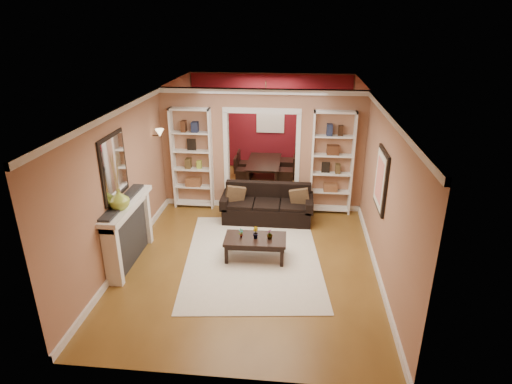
# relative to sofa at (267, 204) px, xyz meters

# --- Properties ---
(floor) EXTENTS (8.00, 8.00, 0.00)m
(floor) POSITION_rel_sofa_xyz_m (-0.19, -0.45, -0.38)
(floor) COLOR brown
(floor) RESTS_ON ground
(ceiling) EXTENTS (8.00, 8.00, 0.00)m
(ceiling) POSITION_rel_sofa_xyz_m (-0.19, -0.45, 2.32)
(ceiling) COLOR white
(ceiling) RESTS_ON ground
(wall_back) EXTENTS (8.00, 0.00, 8.00)m
(wall_back) POSITION_rel_sofa_xyz_m (-0.19, 3.55, 0.97)
(wall_back) COLOR #A57357
(wall_back) RESTS_ON ground
(wall_front) EXTENTS (8.00, 0.00, 8.00)m
(wall_front) POSITION_rel_sofa_xyz_m (-0.19, -4.45, 0.97)
(wall_front) COLOR #A57357
(wall_front) RESTS_ON ground
(wall_left) EXTENTS (0.00, 8.00, 8.00)m
(wall_left) POSITION_rel_sofa_xyz_m (-2.44, -0.45, 0.97)
(wall_left) COLOR #A57357
(wall_left) RESTS_ON ground
(wall_right) EXTENTS (0.00, 8.00, 8.00)m
(wall_right) POSITION_rel_sofa_xyz_m (2.06, -0.45, 0.97)
(wall_right) COLOR #A57357
(wall_right) RESTS_ON ground
(partition_wall) EXTENTS (4.50, 0.15, 2.70)m
(partition_wall) POSITION_rel_sofa_xyz_m (-0.19, 0.75, 0.97)
(partition_wall) COLOR #A57357
(partition_wall) RESTS_ON floor
(red_back_panel) EXTENTS (4.44, 0.04, 2.64)m
(red_back_panel) POSITION_rel_sofa_xyz_m (-0.19, 3.52, 0.94)
(red_back_panel) COLOR maroon
(red_back_panel) RESTS_ON floor
(dining_window) EXTENTS (0.78, 0.03, 0.98)m
(dining_window) POSITION_rel_sofa_xyz_m (-0.19, 3.48, 1.17)
(dining_window) COLOR #8CA5CC
(dining_window) RESTS_ON wall_back
(area_rug) EXTENTS (2.76, 3.61, 0.01)m
(area_rug) POSITION_rel_sofa_xyz_m (-0.14, -1.60, -0.38)
(area_rug) COLOR beige
(area_rug) RESTS_ON floor
(sofa) EXTENTS (1.95, 0.84, 0.76)m
(sofa) POSITION_rel_sofa_xyz_m (0.00, 0.00, 0.00)
(sofa) COLOR black
(sofa) RESTS_ON floor
(pillow_left) EXTENTS (0.42, 0.25, 0.41)m
(pillow_left) POSITION_rel_sofa_xyz_m (-0.69, -0.02, 0.19)
(pillow_left) COLOR brown
(pillow_left) RESTS_ON sofa
(pillow_right) EXTENTS (0.41, 0.14, 0.40)m
(pillow_right) POSITION_rel_sofa_xyz_m (0.69, -0.02, 0.19)
(pillow_right) COLOR brown
(pillow_right) RESTS_ON sofa
(coffee_table) EXTENTS (1.12, 0.63, 0.42)m
(coffee_table) POSITION_rel_sofa_xyz_m (-0.09, -1.62, -0.17)
(coffee_table) COLOR black
(coffee_table) RESTS_ON floor
(plant_left) EXTENTS (0.11, 0.11, 0.17)m
(plant_left) POSITION_rel_sofa_xyz_m (-0.35, -1.62, 0.13)
(plant_left) COLOR #336626
(plant_left) RESTS_ON coffee_table
(plant_center) EXTENTS (0.14, 0.15, 0.21)m
(plant_center) POSITION_rel_sofa_xyz_m (-0.09, -1.62, 0.15)
(plant_center) COLOR #336626
(plant_center) RESTS_ON coffee_table
(plant_right) EXTENTS (0.12, 0.12, 0.19)m
(plant_right) POSITION_rel_sofa_xyz_m (0.17, -1.62, 0.13)
(plant_right) COLOR #336626
(plant_right) RESTS_ON coffee_table
(bookshelf_left) EXTENTS (0.90, 0.30, 2.30)m
(bookshelf_left) POSITION_rel_sofa_xyz_m (-1.74, 0.58, 0.77)
(bookshelf_left) COLOR white
(bookshelf_left) RESTS_ON floor
(bookshelf_right) EXTENTS (0.90, 0.30, 2.30)m
(bookshelf_right) POSITION_rel_sofa_xyz_m (1.36, 0.58, 0.77)
(bookshelf_right) COLOR white
(bookshelf_right) RESTS_ON floor
(fireplace) EXTENTS (0.32, 1.70, 1.16)m
(fireplace) POSITION_rel_sofa_xyz_m (-2.28, -1.95, 0.20)
(fireplace) COLOR white
(fireplace) RESTS_ON floor
(vase) EXTENTS (0.41, 0.41, 0.35)m
(vase) POSITION_rel_sofa_xyz_m (-2.28, -2.21, 0.95)
(vase) COLOR #96B239
(vase) RESTS_ON fireplace
(mirror) EXTENTS (0.03, 0.95, 1.10)m
(mirror) POSITION_rel_sofa_xyz_m (-2.42, -1.95, 1.42)
(mirror) COLOR silver
(mirror) RESTS_ON wall_left
(wall_sconce) EXTENTS (0.18, 0.18, 0.22)m
(wall_sconce) POSITION_rel_sofa_xyz_m (-2.34, 0.10, 1.45)
(wall_sconce) COLOR #FFE0A5
(wall_sconce) RESTS_ON wall_left
(framed_art) EXTENTS (0.04, 0.85, 1.05)m
(framed_art) POSITION_rel_sofa_xyz_m (2.02, -1.45, 1.17)
(framed_art) COLOR black
(framed_art) RESTS_ON wall_right
(dining_table) EXTENTS (1.55, 0.86, 0.55)m
(dining_table) POSITION_rel_sofa_xyz_m (-0.24, 2.42, -0.11)
(dining_table) COLOR black
(dining_table) RESTS_ON floor
(dining_chair_nw) EXTENTS (0.42, 0.42, 0.75)m
(dining_chair_nw) POSITION_rel_sofa_xyz_m (-0.79, 2.12, -0.00)
(dining_chair_nw) COLOR black
(dining_chair_nw) RESTS_ON floor
(dining_chair_ne) EXTENTS (0.44, 0.44, 0.81)m
(dining_chair_ne) POSITION_rel_sofa_xyz_m (0.31, 2.12, 0.03)
(dining_chair_ne) COLOR black
(dining_chair_ne) RESTS_ON floor
(dining_chair_sw) EXTENTS (0.39, 0.39, 0.75)m
(dining_chair_sw) POSITION_rel_sofa_xyz_m (-0.79, 2.72, -0.01)
(dining_chair_sw) COLOR black
(dining_chair_sw) RESTS_ON floor
(dining_chair_se) EXTENTS (0.48, 0.48, 0.94)m
(dining_chair_se) POSITION_rel_sofa_xyz_m (0.31, 2.72, 0.09)
(dining_chair_se) COLOR black
(dining_chair_se) RESTS_ON floor
(chandelier) EXTENTS (0.50, 0.50, 0.30)m
(chandelier) POSITION_rel_sofa_xyz_m (-0.19, 2.25, 1.64)
(chandelier) COLOR #382619
(chandelier) RESTS_ON ceiling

